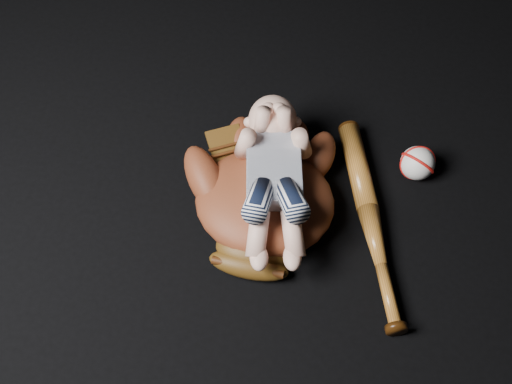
# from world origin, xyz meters

# --- Properties ---
(baseball_glove) EXTENTS (0.43, 0.47, 0.13)m
(baseball_glove) POSITION_xyz_m (-0.01, -0.03, 0.07)
(baseball_glove) COLOR #5B2513
(baseball_glove) RESTS_ON ground
(newborn_baby) EXTENTS (0.22, 0.41, 0.16)m
(newborn_baby) POSITION_xyz_m (0.01, -0.03, 0.13)
(newborn_baby) COLOR #E6AC94
(newborn_baby) RESTS_ON baseball_glove
(baseball_bat) EXTENTS (0.14, 0.51, 0.05)m
(baseball_bat) POSITION_xyz_m (0.21, -0.04, 0.02)
(baseball_bat) COLOR #97591D
(baseball_bat) RESTS_ON ground
(baseball) EXTENTS (0.09, 0.09, 0.08)m
(baseball) POSITION_xyz_m (0.32, 0.11, 0.04)
(baseball) COLOR white
(baseball) RESTS_ON ground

